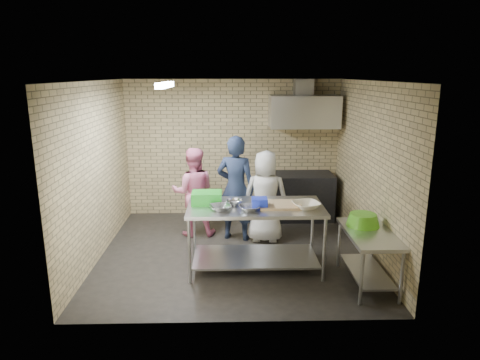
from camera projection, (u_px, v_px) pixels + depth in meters
name	position (u px, v px, depth m)	size (l,w,h in m)	color
floor	(234.00, 252.00, 6.91)	(4.20, 4.20, 0.00)	black
ceiling	(234.00, 81.00, 6.25)	(4.20, 4.20, 0.00)	black
back_wall	(233.00, 148.00, 8.52)	(4.20, 0.06, 2.70)	tan
front_wall	(236.00, 211.00, 4.64)	(4.20, 0.06, 2.70)	tan
left_wall	(96.00, 171.00, 6.53)	(0.06, 4.00, 2.70)	tan
right_wall	(369.00, 170.00, 6.64)	(0.06, 4.00, 2.70)	tan
prep_table	(255.00, 237.00, 6.23)	(1.94, 0.97, 0.97)	silver
side_counter	(368.00, 258.00, 5.80)	(0.60, 1.20, 0.75)	silver
stove	(301.00, 196.00, 8.44)	(1.20, 0.70, 0.90)	black
range_hood	(304.00, 112.00, 8.08)	(1.30, 0.60, 0.60)	silver
hood_duct	(304.00, 87.00, 8.12)	(0.35, 0.30, 0.30)	#A5A8AD
wall_shelf	(317.00, 120.00, 8.32)	(0.80, 0.20, 0.04)	#3F2B19
fluorescent_fixture	(165.00, 85.00, 6.24)	(0.10, 1.25, 0.08)	white
green_crate	(207.00, 198.00, 6.19)	(0.43, 0.32, 0.17)	green
blue_tub	(260.00, 203.00, 6.00)	(0.22, 0.22, 0.14)	#1A2DC4
cutting_board	(280.00, 205.00, 6.10)	(0.59, 0.45, 0.03)	#D5B67B
mixing_bowl_a	(220.00, 208.00, 5.90)	(0.30, 0.30, 0.07)	#ABADB1
mixing_bowl_b	(234.00, 202.00, 6.15)	(0.23, 0.23, 0.07)	#B6BABE
mixing_bowl_c	(249.00, 208.00, 5.89)	(0.28, 0.28, 0.07)	silver
ceramic_bowl	(306.00, 205.00, 5.97)	(0.37, 0.37, 0.09)	#F0E4C0
green_basin	(363.00, 220.00, 5.93)	(0.46, 0.46, 0.17)	#59C626
bottle_red	(305.00, 114.00, 8.29)	(0.07, 0.07, 0.18)	#B22619
man_navy	(236.00, 188.00, 7.27)	(0.66, 0.43, 1.81)	#151C34
woman_pink	(193.00, 192.00, 7.49)	(0.76, 0.59, 1.57)	pink
woman_white	(265.00, 196.00, 7.22)	(0.77, 0.50, 1.57)	silver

